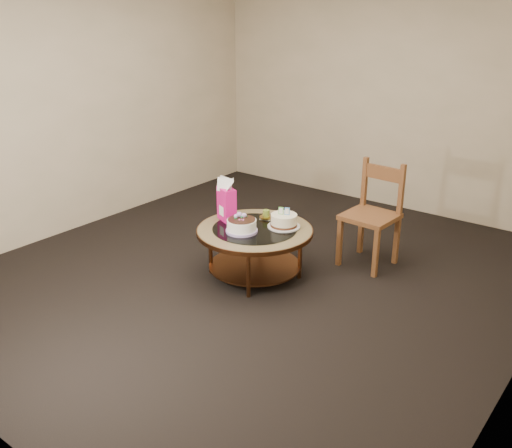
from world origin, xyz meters
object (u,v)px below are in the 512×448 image
Objects in this scene: decorated_cake at (242,226)px; cream_cake at (284,221)px; coffee_table at (255,236)px; dining_chair at (372,214)px; gift_bag at (227,200)px.

decorated_cake is 0.38m from cream_cake.
decorated_cake reaches higher than coffee_table.
dining_chair reaches higher than coffee_table.
cream_cake is at bearing 43.76° from gift_bag.
decorated_cake is 0.34m from gift_bag.
dining_chair reaches higher than gift_bag.
gift_bag is (-0.32, 0.00, 0.27)m from coffee_table.
dining_chair reaches higher than decorated_cake.
coffee_table is 2.62× the size of gift_bag.
gift_bag is 1.34m from dining_chair.
dining_chair is (1.01, 0.87, -0.16)m from gift_bag.
coffee_table is 0.29m from cream_cake.
cream_cake is (0.19, 0.18, 0.14)m from coffee_table.
dining_chair is at bearing 65.40° from gift_bag.
gift_bag reaches higher than coffee_table.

